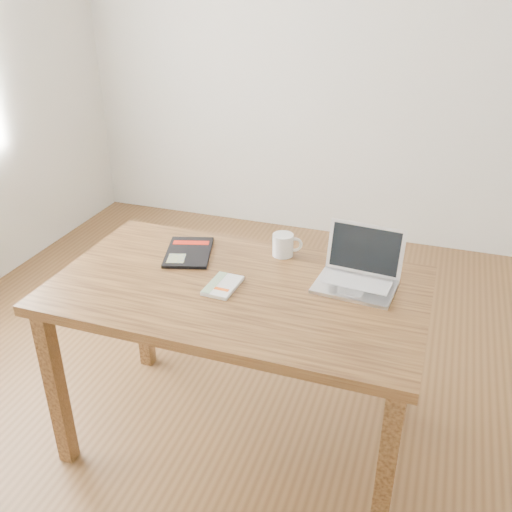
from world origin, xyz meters
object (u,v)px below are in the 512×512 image
(coffee_mug, at_px, (284,244))
(black_guidebook, at_px, (189,252))
(white_guidebook, at_px, (223,286))
(laptop, at_px, (359,273))
(desk, at_px, (238,306))

(coffee_mug, bearing_deg, black_guidebook, 176.33)
(white_guidebook, height_order, coffee_mug, coffee_mug)
(laptop, distance_m, coffee_mug, 0.35)
(white_guidebook, distance_m, black_guidebook, 0.31)
(white_guidebook, bearing_deg, black_guidebook, 141.22)
(white_guidebook, xyz_separation_m, coffee_mug, (0.14, 0.32, 0.04))
(desk, bearing_deg, coffee_mug, 73.31)
(white_guidebook, xyz_separation_m, laptop, (0.46, 0.19, 0.04))
(laptop, bearing_deg, coffee_mug, 163.47)
(black_guidebook, xyz_separation_m, coffee_mug, (0.37, 0.11, 0.04))
(black_guidebook, bearing_deg, laptop, -17.77)
(desk, distance_m, laptop, 0.46)
(white_guidebook, bearing_deg, laptop, 25.24)
(desk, bearing_deg, white_guidebook, -146.92)
(laptop, relative_size, coffee_mug, 2.57)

